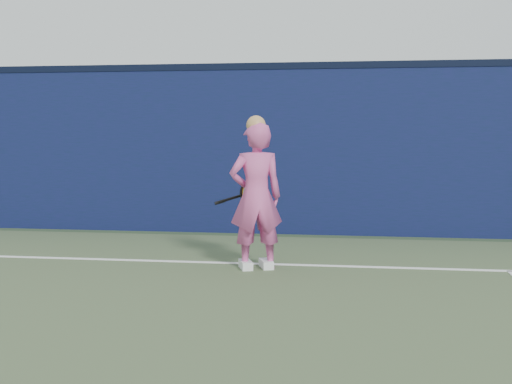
# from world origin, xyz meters

# --- Properties ---
(backstop_wall) EXTENTS (24.00, 0.40, 2.50)m
(backstop_wall) POSITION_xyz_m (0.00, 6.50, 1.25)
(backstop_wall) COLOR #0C1835
(backstop_wall) RESTS_ON ground
(wall_cap) EXTENTS (24.00, 0.42, 0.10)m
(wall_cap) POSITION_xyz_m (0.00, 6.50, 2.55)
(wall_cap) COLOR black
(wall_cap) RESTS_ON backstop_wall
(player) EXTENTS (0.71, 0.58, 1.75)m
(player) POSITION_xyz_m (1.96, 3.77, 0.84)
(player) COLOR #D15196
(player) RESTS_ON ground
(racket) EXTENTS (0.60, 0.25, 0.33)m
(racket) POSITION_xyz_m (1.82, 4.18, 0.83)
(racket) COLOR black
(racket) RESTS_ON ground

